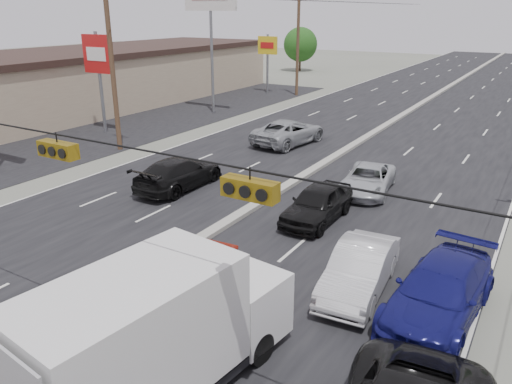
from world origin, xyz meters
TOP-DOWN VIEW (x-y plane):
  - ground at (0.00, 0.00)m, footprint 200.00×200.00m
  - road_surface at (0.00, 30.00)m, footprint 20.00×160.00m
  - center_median at (0.00, 30.00)m, footprint 0.50×160.00m
  - strip_mall at (-26.00, 25.00)m, footprint 12.00×42.00m
  - parking_lot at (-17.00, 25.00)m, footprint 10.00×42.00m
  - utility_pole_left_b at (-12.50, 15.00)m, footprint 1.60×0.30m
  - utility_pole_left_c at (-12.50, 40.00)m, footprint 1.60×0.30m
  - traffic_signals at (1.40, 0.00)m, footprint 25.00×0.30m
  - pole_sign_mid at (-17.00, 18.00)m, footprint 2.60×0.25m
  - pole_sign_billboard at (-14.50, 28.00)m, footprint 5.00×0.25m
  - pole_sign_far at (-16.00, 40.00)m, footprint 2.20×0.25m
  - tree_left_far at (-22.00, 60.00)m, footprint 4.80×4.80m
  - box_truck at (4.25, -0.16)m, footprint 3.09×6.83m
  - red_sedan at (2.06, 3.12)m, footprint 2.00×4.74m
  - queue_car_a at (3.00, 11.01)m, footprint 1.82×4.49m
  - queue_car_b at (6.46, 6.54)m, footprint 1.94×4.66m
  - queue_car_c at (3.65, 15.46)m, footprint 2.74×4.88m
  - queue_car_d at (8.89, 6.39)m, footprint 2.67×5.61m
  - oncoming_near at (-4.57, 11.24)m, footprint 2.19×5.29m
  - oncoming_far at (-3.94, 21.80)m, footprint 3.43×6.08m

SIDE VIEW (x-z plane):
  - ground at x=0.00m, z-range 0.00..0.00m
  - road_surface at x=0.00m, z-range -0.01..0.01m
  - parking_lot at x=-17.00m, z-range -0.01..0.01m
  - center_median at x=0.00m, z-range 0.00..0.20m
  - queue_car_c at x=3.65m, z-range 0.00..1.29m
  - queue_car_b at x=6.46m, z-range 0.00..1.50m
  - red_sedan at x=2.06m, z-range 0.00..1.52m
  - queue_car_a at x=3.00m, z-range 0.00..1.53m
  - oncoming_near at x=-4.57m, z-range 0.00..1.53m
  - queue_car_d at x=8.89m, z-range 0.00..1.58m
  - oncoming_far at x=-3.94m, z-range 0.00..1.60m
  - box_truck at x=4.25m, z-range 0.04..3.39m
  - strip_mall at x=-26.00m, z-range 0.00..4.60m
  - tree_left_far at x=-22.00m, z-range 0.66..6.78m
  - pole_sign_far at x=-16.00m, z-range 1.41..7.41m
  - utility_pole_left_b at x=-12.50m, z-range 0.11..10.11m
  - utility_pole_left_c at x=-12.50m, z-range 0.11..10.11m
  - pole_sign_mid at x=-17.00m, z-range 1.61..8.61m
  - traffic_signals at x=1.40m, z-range 5.22..5.77m
  - pole_sign_billboard at x=-14.50m, z-range 3.37..14.37m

